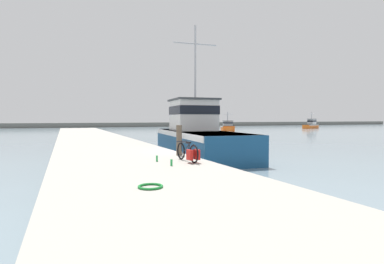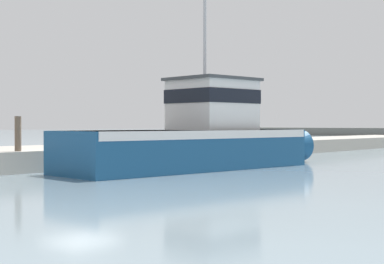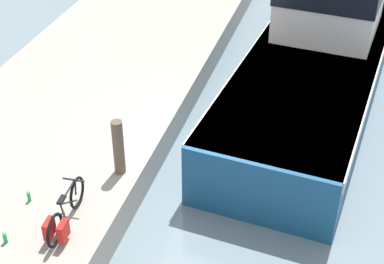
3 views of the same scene
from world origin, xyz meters
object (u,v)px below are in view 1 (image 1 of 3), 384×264
object	(u,v)px
fishing_boat_main	(197,135)
bicycle_touring	(189,153)
water_bottle_by_bike	(171,163)
mooring_post	(179,140)
boat_red_outer	(227,127)
water_bottle_on_curb	(157,158)
boat_white_moored	(311,125)

from	to	relation	value
fishing_boat_main	bicycle_touring	xyz separation A→B (m)	(-3.89, -8.02, -0.17)
fishing_boat_main	water_bottle_by_bike	bearing A→B (deg)	-113.46
bicycle_touring	fishing_boat_main	bearing A→B (deg)	60.41
bicycle_touring	mooring_post	distance (m)	2.00
boat_red_outer	water_bottle_on_curb	size ratio (longest dim) A/B	30.21
fishing_boat_main	water_bottle_on_curb	size ratio (longest dim) A/B	59.22
bicycle_touring	boat_white_moored	bearing A→B (deg)	37.89
mooring_post	water_bottle_by_bike	xyz separation A→B (m)	(-1.25, -2.57, -0.54)
boat_white_moored	bicycle_touring	bearing A→B (deg)	-75.15
mooring_post	water_bottle_on_curb	distance (m)	2.06
bicycle_touring	boat_red_outer	bearing A→B (deg)	54.49
water_bottle_by_bike	mooring_post	bearing A→B (deg)	64.08
boat_red_outer	water_bottle_on_curb	bearing A→B (deg)	81.51
water_bottle_on_curb	fishing_boat_main	bearing A→B (deg)	56.55
boat_white_moored	water_bottle_by_bike	xyz separation A→B (m)	(-52.56, -46.47, 0.04)
boat_white_moored	water_bottle_on_curb	world-z (taller)	boat_white_moored
fishing_boat_main	boat_red_outer	xyz separation A→B (m)	(19.33, 29.42, -0.52)
mooring_post	fishing_boat_main	bearing A→B (deg)	59.76
bicycle_touring	mooring_post	world-z (taller)	mooring_post
boat_red_outer	mooring_post	xyz separation A→B (m)	(-22.88, -35.50, 0.66)
fishing_boat_main	mooring_post	world-z (taller)	fishing_boat_main
boat_white_moored	water_bottle_on_curb	size ratio (longest dim) A/B	34.93
bicycle_touring	mooring_post	size ratio (longest dim) A/B	1.34
boat_red_outer	bicycle_touring	world-z (taller)	boat_red_outer
mooring_post	boat_white_moored	bearing A→B (deg)	40.55
bicycle_touring	water_bottle_on_curb	bearing A→B (deg)	149.48
mooring_post	water_bottle_on_curb	bearing A→B (deg)	-134.87
water_bottle_by_bike	bicycle_touring	bearing A→B (deg)	34.93
mooring_post	water_bottle_on_curb	xyz separation A→B (m)	(-1.40, -1.41, -0.53)
boat_white_moored	mooring_post	size ratio (longest dim) A/B	5.97
boat_red_outer	bicycle_touring	bearing A→B (deg)	83.04
fishing_boat_main	mooring_post	xyz separation A→B (m)	(-3.54, -6.08, 0.15)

